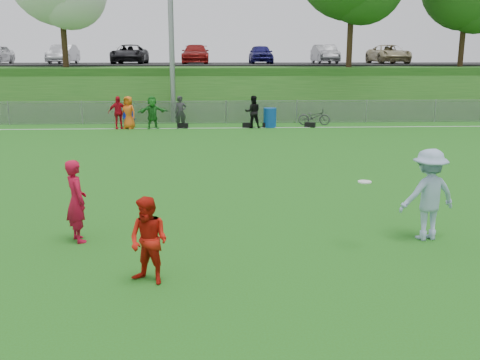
{
  "coord_description": "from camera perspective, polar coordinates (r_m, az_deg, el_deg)",
  "views": [
    {
      "loc": [
        -0.77,
        -10.1,
        3.78
      ],
      "look_at": [
        -0.22,
        0.5,
        1.29
      ],
      "focal_mm": 40.0,
      "sensor_mm": 36.0,
      "label": 1
    }
  ],
  "objects": [
    {
      "name": "spectator_row",
      "position": [
        28.35,
        -7.77,
        7.17
      ],
      "size": [
        7.98,
        0.95,
        1.69
      ],
      "color": "red",
      "rests_on": "ground"
    },
    {
      "name": "player_blue",
      "position": [
        11.73,
        19.44,
        -1.48
      ],
      "size": [
        1.36,
        0.97,
        1.92
      ],
      "primitive_type": "imported",
      "rotation": [
        0.0,
        0.0,
        3.37
      ],
      "color": "#94ABCD",
      "rests_on": "ground"
    },
    {
      "name": "gear_bags",
      "position": [
        28.52,
        1.31,
        5.87
      ],
      "size": [
        7.37,
        0.5,
        0.26
      ],
      "color": "black",
      "rests_on": "ground"
    },
    {
      "name": "camp_chair",
      "position": [
        29.48,
        -11.74,
        6.16
      ],
      "size": [
        0.72,
        0.72,
        1.0
      ],
      "rotation": [
        0.0,
        0.0,
        0.36
      ],
      "color": "#0D2496",
      "rests_on": "ground"
    },
    {
      "name": "parking_lot",
      "position": [
        43.11,
        -1.98,
        12.25
      ],
      "size": [
        120.0,
        12.0,
        0.1
      ],
      "primitive_type": "cube",
      "color": "black",
      "rests_on": "berm"
    },
    {
      "name": "fence",
      "position": [
        30.27,
        -1.5,
        7.28
      ],
      "size": [
        58.0,
        0.06,
        1.3
      ],
      "color": "gray",
      "rests_on": "ground"
    },
    {
      "name": "car_row",
      "position": [
        42.1,
        -3.6,
        13.26
      ],
      "size": [
        32.04,
        5.18,
        1.44
      ],
      "color": "silver",
      "rests_on": "parking_lot"
    },
    {
      "name": "player_red_center",
      "position": [
        9.12,
        -9.71,
        -6.41
      ],
      "size": [
        0.91,
        0.85,
        1.5
      ],
      "primitive_type": "imported",
      "rotation": [
        0.0,
        0.0,
        -0.51
      ],
      "color": "red",
      "rests_on": "ground"
    },
    {
      "name": "frisbee",
      "position": [
        10.71,
        13.15,
        -0.19
      ],
      "size": [
        0.27,
        0.27,
        0.02
      ],
      "color": "white",
      "rests_on": "ground"
    },
    {
      "name": "ground",
      "position": [
        10.81,
        1.32,
        -7.25
      ],
      "size": [
        120.0,
        120.0,
        0.0
      ],
      "primitive_type": "plane",
      "color": "#255E13",
      "rests_on": "ground"
    },
    {
      "name": "berm",
      "position": [
        41.17,
        -1.91,
        10.04
      ],
      "size": [
        120.0,
        18.0,
        3.0
      ],
      "primitive_type": "cube",
      "color": "#1C5317",
      "rests_on": "ground"
    },
    {
      "name": "recycling_bin",
      "position": [
        28.65,
        3.2,
        6.65
      ],
      "size": [
        0.82,
        0.82,
        1.03
      ],
      "primitive_type": "cylinder",
      "rotation": [
        0.0,
        0.0,
        -0.24
      ],
      "color": "#0E429A",
      "rests_on": "ground"
    },
    {
      "name": "sideline_far",
      "position": [
        28.36,
        -1.38,
        5.57
      ],
      "size": [
        60.0,
        0.1,
        0.01
      ],
      "primitive_type": "cube",
      "color": "white",
      "rests_on": "ground"
    },
    {
      "name": "player_red_left",
      "position": [
        11.45,
        -17.06,
        -2.15
      ],
      "size": [
        0.68,
        0.75,
        1.72
      ],
      "primitive_type": "imported",
      "rotation": [
        0.0,
        0.0,
        2.11
      ],
      "color": "#B10C2A",
      "rests_on": "ground"
    },
    {
      "name": "bicycle",
      "position": [
        29.82,
        7.92,
        6.7
      ],
      "size": [
        1.8,
        0.81,
        0.91
      ],
      "primitive_type": "imported",
      "rotation": [
        0.0,
        0.0,
        1.45
      ],
      "color": "#323134",
      "rests_on": "ground"
    },
    {
      "name": "light_pole",
      "position": [
        31.12,
        -7.44,
        18.51
      ],
      "size": [
        1.2,
        0.4,
        12.15
      ],
      "color": "gray",
      "rests_on": "ground"
    }
  ]
}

